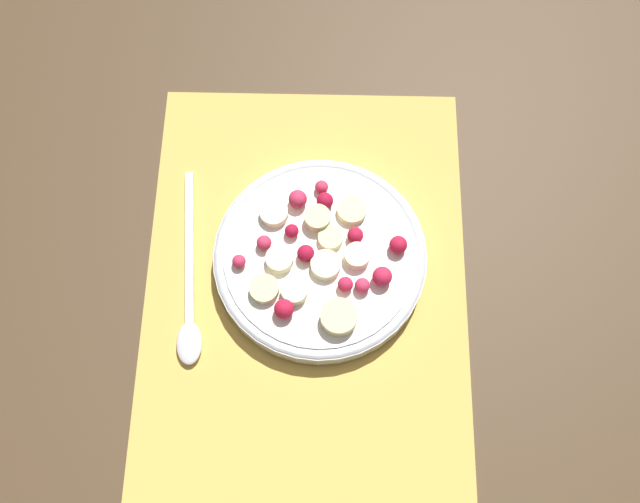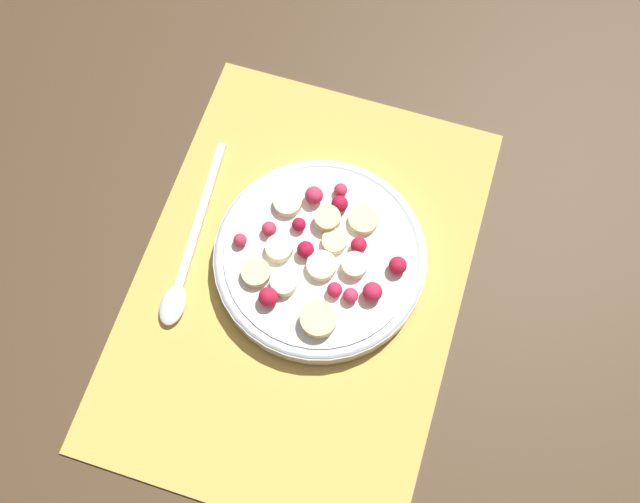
{
  "view_description": "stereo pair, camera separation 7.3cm",
  "coord_description": "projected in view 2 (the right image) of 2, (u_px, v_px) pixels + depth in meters",
  "views": [
    {
      "loc": [
        0.23,
        0.02,
        0.72
      ],
      "look_at": [
        -0.03,
        0.01,
        0.04
      ],
      "focal_mm": 40.0,
      "sensor_mm": 36.0,
      "label": 1
    },
    {
      "loc": [
        0.22,
        0.09,
        0.72
      ],
      "look_at": [
        -0.03,
        0.01,
        0.04
      ],
      "focal_mm": 40.0,
      "sensor_mm": 36.0,
      "label": 2
    }
  ],
  "objects": [
    {
      "name": "spoon",
      "position": [
        185.0,
        267.0,
        0.76
      ],
      "size": [
        0.22,
        0.04,
        0.01
      ],
      "rotation": [
        0.0,
        0.0,
        6.37
      ],
      "color": "silver",
      "rests_on": "placemat"
    },
    {
      "name": "ground_plane",
      "position": [
        299.0,
        282.0,
        0.76
      ],
      "size": [
        3.0,
        3.0,
        0.0
      ],
      "primitive_type": "plane",
      "color": "#4C3823"
    },
    {
      "name": "placemat",
      "position": [
        299.0,
        282.0,
        0.76
      ],
      "size": [
        0.48,
        0.34,
        0.01
      ],
      "color": "#E0B251",
      "rests_on": "ground_plane"
    },
    {
      "name": "fruit_bowl",
      "position": [
        320.0,
        257.0,
        0.75
      ],
      "size": [
        0.22,
        0.22,
        0.04
      ],
      "color": "silver",
      "rests_on": "placemat"
    }
  ]
}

